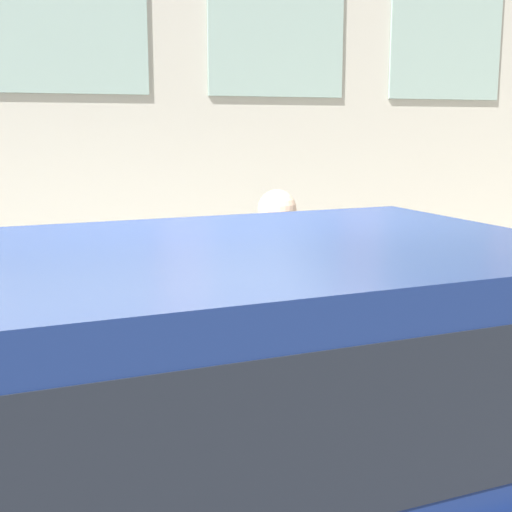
{
  "coord_description": "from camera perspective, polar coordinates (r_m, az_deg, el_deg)",
  "views": [
    {
      "loc": [
        -3.67,
        1.04,
        2.27
      ],
      "look_at": [
        0.64,
        -0.79,
        1.4
      ],
      "focal_mm": 50.0,
      "sensor_mm": 36.0,
      "label": 1
    }
  ],
  "objects": [
    {
      "name": "sidewalk",
      "position": [
        5.8,
        -11.23,
        -11.97
      ],
      "size": [
        3.19,
        60.0,
        0.13
      ],
      "color": "#A8A093",
      "rests_on": "ground_plane"
    },
    {
      "name": "fire_hydrant",
      "position": [
        4.82,
        -1.75,
        -10.41
      ],
      "size": [
        0.34,
        0.45,
        0.81
      ],
      "color": "#2D7260",
      "rests_on": "sidewalk"
    },
    {
      "name": "person",
      "position": [
        5.01,
        1.66,
        -2.37
      ],
      "size": [
        0.41,
        0.27,
        1.69
      ],
      "rotation": [
        0.0,
        0.0,
        -0.07
      ],
      "color": "#726651",
      "rests_on": "sidewalk"
    },
    {
      "name": "parked_truck_navy_near",
      "position": [
        2.79,
        -6.06,
        -15.81
      ],
      "size": [
        1.88,
        4.52,
        1.83
      ],
      "color": "black",
      "rests_on": "ground_plane"
    }
  ]
}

